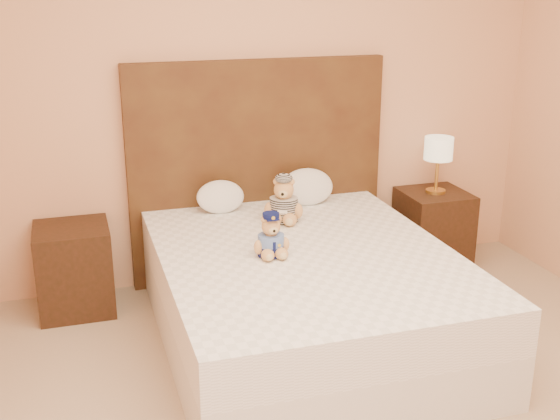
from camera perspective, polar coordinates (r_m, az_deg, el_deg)
The scene contains 10 objects.
room_walls at distance 2.95m, azimuth 7.35°, elevation 14.46°, with size 4.04×4.52×2.72m.
bed at distance 4.03m, azimuth 2.11°, elevation -7.03°, with size 1.60×2.00×0.55m.
headboard at distance 4.77m, azimuth -1.81°, elevation 3.16°, with size 1.75×0.08×1.50m, color #4F3417.
nightstand_left at distance 4.57m, azimuth -16.36°, elevation -4.61°, with size 0.45×0.45×0.55m, color #391D12.
nightstand_right at distance 5.19m, azimuth 12.31°, elevation -1.49°, with size 0.45×0.45×0.55m, color #391D12.
lamp at distance 5.03m, azimuth 12.75°, elevation 4.67°, with size 0.20×0.20×0.40m.
teddy_police at distance 3.82m, azimuth -0.74°, elevation -2.02°, with size 0.21×0.20×0.24m, color tan, non-canonical shape.
teddy_prisoner at distance 4.35m, azimuth 0.31°, elevation 0.86°, with size 0.25×0.24×0.29m, color tan, non-canonical shape.
pillow_left at distance 4.56m, azimuth -4.87°, elevation 1.20°, with size 0.31×0.20×0.22m, color white.
pillow_right at distance 4.71m, azimuth 2.23°, elevation 2.04°, with size 0.36×0.23×0.26m, color white.
Camera 1 is at (-1.21, -2.23, 2.00)m, focal length 45.00 mm.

